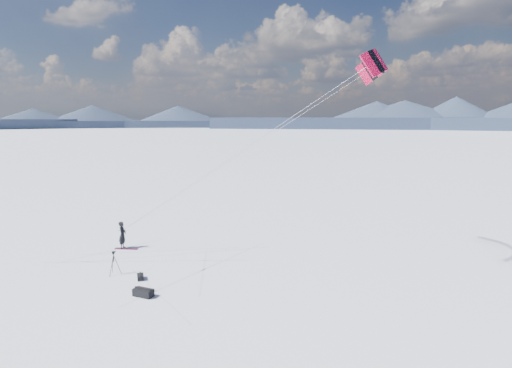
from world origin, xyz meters
The scene contains 9 objects.
ground centered at (0.00, 0.00, 0.00)m, with size 1800.00×1800.00×0.00m, color white.
horizon_hills centered at (0.00, 0.00, 4.52)m, with size 704.84×706.81×10.30m.
snow_tracks centered at (0.33, 0.01, 0.00)m, with size 17.62×10.25×0.01m.
snowkiter centered at (-2.37, 3.14, 0.00)m, with size 0.62×0.41×1.71m, color black.
snowboard centered at (-2.07, 3.11, 0.02)m, with size 1.45×0.27×0.04m, color maroon.
tripod centered at (0.37, -0.55, 0.81)m, with size 0.66×0.59×1.25m.
gear_bag_a centered at (3.53, -2.11, 0.18)m, with size 0.94×0.46×0.41m.
gear_bag_b centered at (2.04, -0.52, 0.13)m, with size 0.65×0.68×0.29m.
power_kite centered at (11.80, 6.67, 10.70)m, with size 15.40×6.06×10.42m.
Camera 1 is at (15.97, -16.75, 8.09)m, focal length 30.00 mm.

